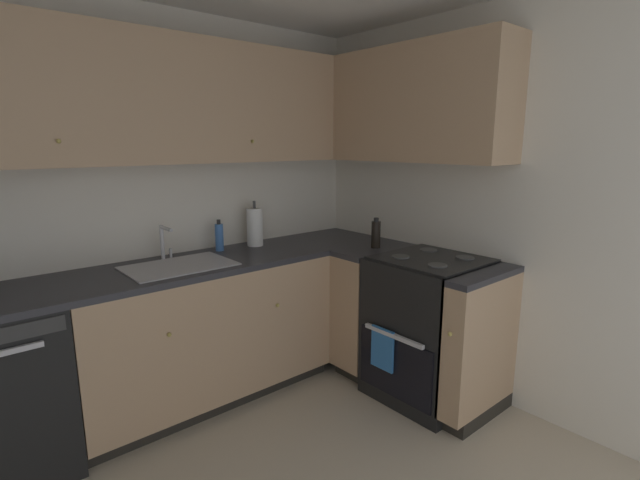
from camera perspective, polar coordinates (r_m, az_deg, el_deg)
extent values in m
cube|color=silver|center=(3.01, -25.09, 2.98)|extent=(3.76, 0.05, 2.40)
cube|color=silver|center=(3.00, 22.13, 3.18)|extent=(0.05, 3.10, 2.40)
cube|color=tan|center=(3.05, -14.03, -10.24)|extent=(1.57, 0.60, 0.77)
cube|color=black|center=(3.26, -13.88, -17.14)|extent=(1.57, 0.54, 0.09)
sphere|color=tan|center=(2.60, -17.96, -10.98)|extent=(0.02, 0.02, 0.02)
sphere|color=tan|center=(2.91, -5.21, -7.96)|extent=(0.02, 0.02, 0.02)
cube|color=#2D2D33|center=(2.93, -14.46, -2.89)|extent=(2.78, 0.60, 0.03)
cube|color=tan|center=(3.34, 6.64, -8.02)|extent=(0.60, 0.27, 0.77)
cube|color=black|center=(3.53, 6.81, -14.52)|extent=(0.54, 0.27, 0.09)
cube|color=tan|center=(2.88, 19.01, -11.90)|extent=(0.60, 0.15, 0.77)
cube|color=black|center=(3.10, 18.75, -19.07)|extent=(0.54, 0.15, 0.09)
sphere|color=tan|center=(2.58, 15.63, -11.04)|extent=(0.02, 0.02, 0.02)
cube|color=#2D2D33|center=(3.22, 6.81, -1.24)|extent=(0.60, 0.27, 0.03)
cube|color=#2D2D33|center=(2.75, 19.58, -4.14)|extent=(0.60, 0.15, 0.03)
cube|color=black|center=(3.09, 13.20, -10.46)|extent=(0.64, 0.62, 0.90)
cube|color=black|center=(2.92, 9.11, -15.13)|extent=(0.02, 0.55, 0.38)
cube|color=silver|center=(2.82, 8.96, -11.49)|extent=(0.02, 0.43, 0.02)
cube|color=black|center=(2.95, 13.62, -2.24)|extent=(0.59, 0.60, 0.01)
cube|color=black|center=(3.18, 16.91, -0.13)|extent=(0.03, 0.60, 0.15)
cylinder|color=#4C4C4C|center=(2.76, 14.20, -3.03)|extent=(0.11, 0.11, 0.01)
cylinder|color=#4C4C4C|center=(2.92, 9.84, -2.03)|extent=(0.11, 0.11, 0.01)
cylinder|color=#4C4C4C|center=(2.99, 17.33, -2.07)|extent=(0.11, 0.11, 0.01)
cylinder|color=#4C4C4C|center=(3.14, 13.13, -1.20)|extent=(0.11, 0.11, 0.01)
cube|color=#2D6BB2|center=(2.91, 7.65, -13.06)|extent=(0.02, 0.17, 0.26)
cube|color=tan|center=(2.91, -19.68, 15.82)|extent=(2.46, 0.32, 0.71)
sphere|color=tan|center=(2.58, -29.35, 10.51)|extent=(0.02, 0.02, 0.02)
sphere|color=tan|center=(2.99, -8.26, 11.86)|extent=(0.02, 0.02, 0.02)
cube|color=tan|center=(3.22, 9.60, 15.87)|extent=(0.32, 1.56, 0.71)
cube|color=#B7B7BC|center=(2.83, -16.87, -3.04)|extent=(0.60, 0.40, 0.01)
cube|color=gray|center=(2.85, -16.81, -4.00)|extent=(0.55, 0.36, 0.09)
cube|color=#99999E|center=(2.84, -16.83, -3.74)|extent=(0.02, 0.35, 0.06)
cylinder|color=silver|center=(3.02, -18.76, -0.27)|extent=(0.02, 0.02, 0.21)
cylinder|color=silver|center=(2.93, -18.34, 1.34)|extent=(0.02, 0.15, 0.02)
cylinder|color=silver|center=(3.05, -17.80, -1.55)|extent=(0.02, 0.02, 0.06)
cylinder|color=#3F72BF|center=(3.16, -12.22, 0.30)|extent=(0.05, 0.05, 0.18)
cylinder|color=#262626|center=(3.14, -12.31, 2.17)|extent=(0.02, 0.02, 0.03)
cylinder|color=white|center=(3.27, -7.99, 1.59)|extent=(0.11, 0.11, 0.26)
cylinder|color=#3F3F3F|center=(3.26, -8.00, 1.93)|extent=(0.02, 0.02, 0.32)
cylinder|color=black|center=(3.20, 6.86, 0.66)|extent=(0.06, 0.06, 0.18)
cylinder|color=black|center=(3.18, 6.91, 2.49)|extent=(0.03, 0.03, 0.02)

